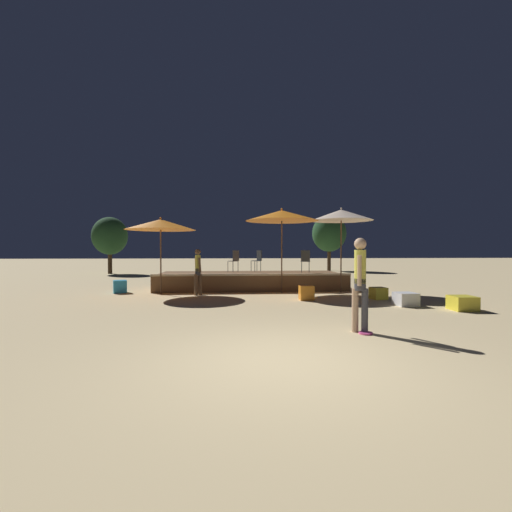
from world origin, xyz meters
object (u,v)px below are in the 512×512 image
object	(u,v)px
cube_seat_1	(378,293)
cube_seat_4	(462,303)
patio_umbrella_2	(341,215)
cube_seat_0	(406,299)
background_tree_0	(110,236)
patio_umbrella_0	(282,216)
cube_seat_3	(120,287)
background_tree_1	(329,233)
person_1	(198,270)
bistro_chair_2	(235,259)
frisbee_disc	(366,333)
bistro_chair_0	(305,259)
bistro_chair_1	(258,259)
cube_seat_2	(306,293)
patio_umbrella_1	(161,225)
person_0	(360,279)

from	to	relation	value
cube_seat_1	cube_seat_4	size ratio (longest dim) A/B	0.84
patio_umbrella_2	cube_seat_1	bearing A→B (deg)	-69.84
cube_seat_0	background_tree_0	distance (m)	19.87
patio_umbrella_0	cube_seat_1	bearing A→B (deg)	-33.47
cube_seat_3	background_tree_1	distance (m)	17.84
cube_seat_1	background_tree_1	bearing A→B (deg)	79.73
person_1	bistro_chair_2	world-z (taller)	person_1
cube_seat_0	person_1	size ratio (longest dim) A/B	0.35
bistro_chair_2	frisbee_disc	bearing A→B (deg)	62.19
cube_seat_1	cube_seat_3	bearing A→B (deg)	165.75
patio_umbrella_2	cube_seat_0	bearing A→B (deg)	-74.20
bistro_chair_0	background_tree_0	distance (m)	15.46
patio_umbrella_0	bistro_chair_2	size ratio (longest dim) A/B	3.59
bistro_chair_0	background_tree_0	bearing A→B (deg)	-30.36
cube_seat_0	background_tree_0	size ratio (longest dim) A/B	0.15
bistro_chair_2	cube_seat_0	bearing A→B (deg)	91.79
cube_seat_1	bistro_chair_1	bearing A→B (deg)	135.65
cube_seat_4	bistro_chair_0	xyz separation A→B (m)	(-3.27, 4.85, 1.07)
bistro_chair_1	bistro_chair_2	xyz separation A→B (m)	(-1.00, -0.42, 0.00)
cube_seat_3	cube_seat_4	size ratio (longest dim) A/B	0.98
cube_seat_2	cube_seat_4	distance (m)	4.40
cube_seat_1	bistro_chair_1	xyz separation A→B (m)	(-3.75, 3.66, 1.07)
bistro_chair_2	background_tree_1	bearing A→B (deg)	-167.39
patio_umbrella_0	patio_umbrella_1	world-z (taller)	patio_umbrella_0
cube_seat_3	cube_seat_1	bearing A→B (deg)	-14.25
cube_seat_0	background_tree_1	bearing A→B (deg)	81.31
background_tree_1	background_tree_0	bearing A→B (deg)	-172.02
patio_umbrella_0	person_0	bearing A→B (deg)	-84.36
cube_seat_1	frisbee_disc	xyz separation A→B (m)	(-2.27, -4.56, -0.18)
patio_umbrella_2	bistro_chair_1	distance (m)	3.96
patio_umbrella_1	background_tree_0	world-z (taller)	background_tree_0
cube_seat_1	person_0	size ratio (longest dim) A/B	0.28
cube_seat_3	patio_umbrella_1	bearing A→B (deg)	-16.66
cube_seat_0	cube_seat_3	world-z (taller)	cube_seat_3
cube_seat_0	cube_seat_2	world-z (taller)	cube_seat_2
patio_umbrella_2	cube_seat_1	distance (m)	3.39
cube_seat_2	bistro_chair_1	size ratio (longest dim) A/B	0.53
bistro_chair_2	bistro_chair_1	bearing A→B (deg)	157.33
patio_umbrella_0	cube_seat_2	size ratio (longest dim) A/B	6.84
cube_seat_3	frisbee_disc	distance (m)	9.71
cube_seat_2	person_1	bearing A→B (deg)	158.45
patio_umbrella_2	person_0	distance (m)	6.74
cube_seat_3	background_tree_0	xyz separation A→B (m)	(-4.08, 10.78, 2.34)
person_0	frisbee_disc	bearing A→B (deg)	137.06
cube_seat_1	person_1	xyz separation A→B (m)	(-6.09, 1.42, 0.70)
person_0	cube_seat_3	bearing A→B (deg)	-20.03
patio_umbrella_1	bistro_chair_0	world-z (taller)	patio_umbrella_1
person_0	cube_seat_1	bearing A→B (deg)	-93.15
cube_seat_3	bistro_chair_1	size ratio (longest dim) A/B	0.68
cube_seat_0	bistro_chair_1	distance (m)	6.49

